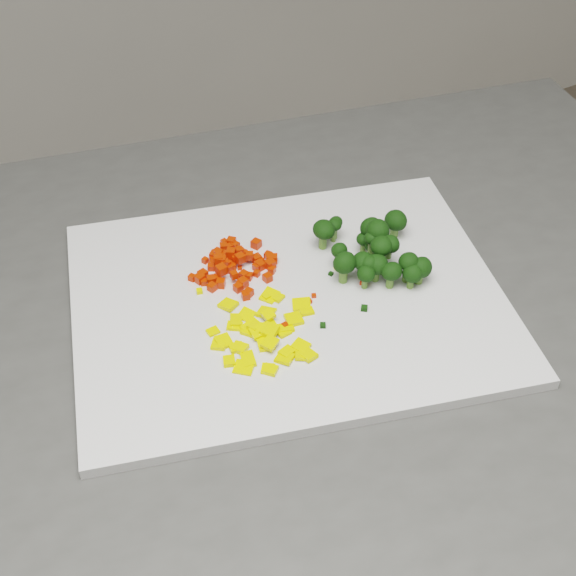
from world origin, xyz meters
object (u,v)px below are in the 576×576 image
carrot_pile (232,260)px  broccoli_pile (374,241)px  pepper_pile (265,328)px  cutting_board (288,300)px

carrot_pile → broccoli_pile: size_ratio=0.83×
carrot_pile → broccoli_pile: bearing=-22.5°
pepper_pile → broccoli_pile: 0.15m
carrot_pile → cutting_board: bearing=-62.8°
broccoli_pile → pepper_pile: bearing=-163.8°
carrot_pile → pepper_pile: 0.10m
pepper_pile → cutting_board: bearing=39.9°
cutting_board → broccoli_pile: (0.10, 0.01, 0.03)m
cutting_board → carrot_pile: size_ratio=4.50×
cutting_board → broccoli_pile: 0.10m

